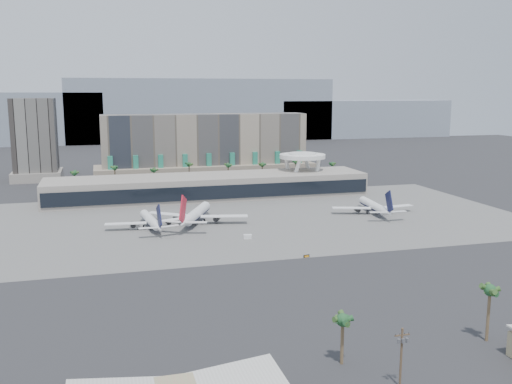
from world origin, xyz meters
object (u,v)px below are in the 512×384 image
object	(u,v)px
airliner_centre	(196,214)
service_vehicle_b	(248,237)
airliner_left	(151,220)
taxiway_sign	(306,256)
utility_pole	(402,352)
airliner_right	(374,206)
service_vehicle_a	(135,227)

from	to	relation	value
airliner_centre	service_vehicle_b	bearing A→B (deg)	-40.23
airliner_left	airliner_centre	bearing A→B (deg)	6.04
airliner_centre	taxiway_sign	bearing A→B (deg)	-41.10
utility_pole	taxiway_sign	size ratio (longest dim) A/B	5.42
airliner_centre	airliner_right	size ratio (longest dim) A/B	1.07
taxiway_sign	airliner_right	bearing A→B (deg)	38.60
service_vehicle_a	service_vehicle_b	bearing A→B (deg)	-36.69
utility_pole	airliner_right	size ratio (longest dim) A/B	0.29
utility_pole	airliner_centre	distance (m)	148.67
service_vehicle_b	airliner_left	bearing A→B (deg)	154.85
airliner_left	service_vehicle_b	xyz separation A→B (m)	(34.51, -27.05, -2.56)
taxiway_sign	airliner_left	bearing A→B (deg)	121.82
airliner_left	service_vehicle_b	world-z (taller)	airliner_left
utility_pole	airliner_left	size ratio (longest dim) A/B	0.31
airliner_centre	taxiway_sign	world-z (taller)	airliner_centre
airliner_right	service_vehicle_b	xyz separation A→B (m)	(-68.45, -28.71, -2.73)
airliner_centre	service_vehicle_b	distance (m)	34.95
utility_pole	airliner_left	xyz separation A→B (m)	(-34.62, 143.49, -3.76)
utility_pole	airliner_right	world-z (taller)	airliner_right
service_vehicle_b	taxiway_sign	size ratio (longest dim) A/B	1.44
utility_pole	airliner_centre	size ratio (longest dim) A/B	0.28
service_vehicle_b	taxiway_sign	bearing A→B (deg)	-53.44
airliner_centre	taxiway_sign	size ratio (longest dim) A/B	19.58
airliner_right	taxiway_sign	world-z (taller)	airliner_right
service_vehicle_a	service_vehicle_b	xyz separation A→B (m)	(41.03, -27.77, -0.22)
service_vehicle_a	airliner_left	bearing A→B (deg)	-8.83
airliner_right	service_vehicle_a	distance (m)	109.51
airliner_left	service_vehicle_a	size ratio (longest dim) A/B	9.08
service_vehicle_b	service_vehicle_a	bearing A→B (deg)	158.86
service_vehicle_a	service_vehicle_b	size ratio (longest dim) A/B	1.34
utility_pole	service_vehicle_b	distance (m)	116.61
utility_pole	service_vehicle_b	xyz separation A→B (m)	(-0.11, 116.43, -6.32)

